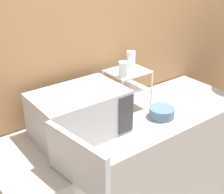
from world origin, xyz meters
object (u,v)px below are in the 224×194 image
(glass_front_left, at_px, (123,69))
(bowl, at_px, (162,113))
(glass_back_right, at_px, (131,58))
(microwave, at_px, (79,115))
(dish_rack, at_px, (127,81))

(glass_front_left, xyz_separation_m, bowl, (0.20, -0.19, -0.31))
(glass_front_left, relative_size, glass_back_right, 1.00)
(microwave, bearing_deg, dish_rack, 13.45)
(dish_rack, height_order, bowl, dish_rack)
(dish_rack, distance_m, glass_back_right, 0.17)
(dish_rack, bearing_deg, glass_front_left, -144.16)
(microwave, relative_size, bowl, 4.68)
(microwave, bearing_deg, bowl, -14.07)
(dish_rack, xyz_separation_m, glass_front_left, (-0.09, -0.07, 0.13))
(glass_back_right, bearing_deg, bowl, -88.09)
(microwave, xyz_separation_m, glass_back_right, (0.56, 0.18, 0.20))
(glass_front_left, distance_m, glass_back_right, 0.23)
(microwave, height_order, dish_rack, dish_rack)
(bowl, bearing_deg, microwave, 165.93)
(glass_back_right, bearing_deg, microwave, -161.84)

